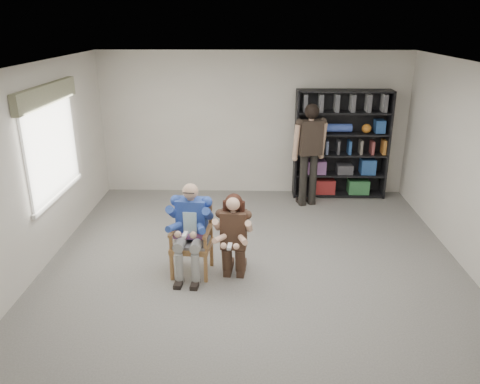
# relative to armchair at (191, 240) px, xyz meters

# --- Properties ---
(room_shell) EXTENTS (6.00, 7.00, 2.80)m
(room_shell) POSITION_rel_armchair_xyz_m (0.85, -0.17, 0.89)
(room_shell) COLOR beige
(room_shell) RESTS_ON ground
(floor) EXTENTS (6.00, 7.00, 0.01)m
(floor) POSITION_rel_armchair_xyz_m (0.85, -0.17, -0.51)
(floor) COLOR #65625D
(floor) RESTS_ON ground
(window_left) EXTENTS (0.16, 2.00, 1.75)m
(window_left) POSITION_rel_armchair_xyz_m (-2.10, 0.83, 1.12)
(window_left) COLOR white
(window_left) RESTS_ON room_shell
(armchair) EXTENTS (0.64, 0.62, 1.01)m
(armchair) POSITION_rel_armchair_xyz_m (0.00, 0.00, 0.00)
(armchair) COLOR olive
(armchair) RESTS_ON floor
(seated_man) EXTENTS (0.64, 0.84, 1.32)m
(seated_man) POSITION_rel_armchair_xyz_m (0.00, 0.00, 0.15)
(seated_man) COLOR navy
(seated_man) RESTS_ON floor
(kneeling_woman) EXTENTS (0.58, 0.85, 1.21)m
(kneeling_woman) POSITION_rel_armchair_xyz_m (0.58, -0.12, 0.10)
(kneeling_woman) COLOR #3B241C
(kneeling_woman) RESTS_ON floor
(bookshelf) EXTENTS (1.80, 0.38, 2.10)m
(bookshelf) POSITION_rel_armchair_xyz_m (2.55, 3.11, 0.54)
(bookshelf) COLOR black
(bookshelf) RESTS_ON floor
(standing_man) EXTENTS (0.66, 0.48, 1.91)m
(standing_man) POSITION_rel_armchair_xyz_m (1.89, 2.60, 0.45)
(standing_man) COLOR black
(standing_man) RESTS_ON floor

